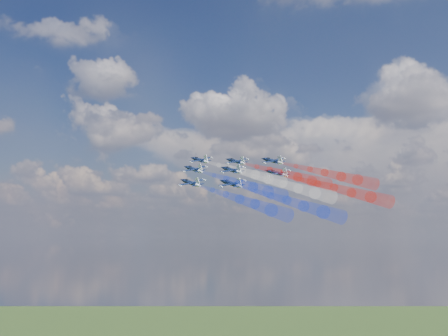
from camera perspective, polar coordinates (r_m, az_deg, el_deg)
The scene contains 16 objects.
jet_lead at distance 192.75m, azimuth -2.48°, elevation 0.82°, with size 8.94×11.18×2.98m, color black, non-canonical shape.
trail_lead at distance 173.80m, azimuth 1.88°, elevation -0.35°, with size 3.73×37.75×3.73m, color white, non-canonical shape.
jet_inner_left at distance 178.60m, azimuth -3.10°, elevation -0.12°, with size 8.94×11.18×2.98m, color black, non-canonical shape.
trail_inner_left at distance 159.60m, azimuth 1.57°, elevation -1.51°, with size 3.73×37.75×3.73m, color #1B37E9, non-canonical shape.
jet_inner_right at distance 189.82m, azimuth 1.22°, elevation 0.68°, with size 8.94×11.18×2.98m, color black, non-canonical shape.
trail_inner_right at distance 171.87m, azimuth 6.04°, elevation -0.52°, with size 3.73×37.75×3.73m, color red, non-canonical shape.
jet_outer_left at distance 166.03m, azimuth -3.41°, elevation -1.52°, with size 8.94×11.18×2.98m, color black, non-canonical shape.
trail_outer_left at distance 147.12m, azimuth 1.63°, elevation -3.21°, with size 3.73×37.75×3.73m, color #1B37E9, non-canonical shape.
jet_center_third at distance 174.93m, azimuth 0.78°, elevation -0.21°, with size 8.94×11.18×2.98m, color black, non-canonical shape.
trail_center_third at distance 156.99m, azimuth 6.01°, elevation -1.63°, with size 3.73×37.75×3.73m, color white, non-canonical shape.
jet_outer_right at distance 186.68m, azimuth 4.98°, elevation 0.74°, with size 8.94×11.18×2.98m, color black, non-canonical shape.
trail_outer_right at distance 169.83m, azimuth 10.26°, elevation -0.48°, with size 3.73×37.75×3.73m, color red, non-canonical shape.
jet_rear_left at distance 162.14m, azimuth 0.74°, elevation -1.60°, with size 8.94×11.18×2.98m, color black, non-canonical shape.
trail_rear_left at distance 144.36m, azimuth 6.43°, elevation -3.32°, with size 3.73×37.75×3.73m, color #1B37E9, non-canonical shape.
jet_rear_right at distance 173.38m, azimuth 5.41°, elevation -0.53°, with size 8.94×11.18×2.98m, color black, non-canonical shape.
trail_rear_right at distance 156.82m, azimuth 11.18°, elevation -1.99°, with size 3.73×37.75×3.73m, color red, non-canonical shape.
Camera 1 is at (77.67, -170.29, 124.00)m, focal length 44.79 mm.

